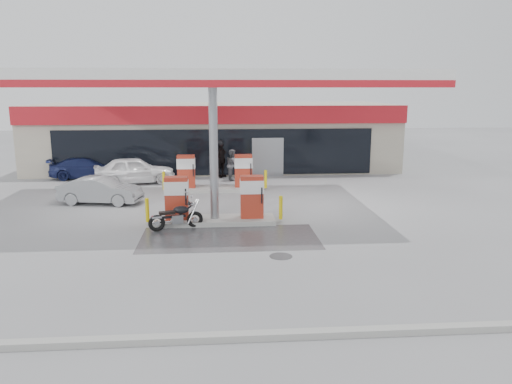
# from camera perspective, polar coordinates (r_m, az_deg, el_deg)

# --- Properties ---
(ground) EXTENTS (90.00, 90.00, 0.00)m
(ground) POSITION_cam_1_polar(r_m,az_deg,el_deg) (17.00, -4.74, -5.30)
(ground) COLOR gray
(ground) RESTS_ON ground
(wet_patch) EXTENTS (6.00, 3.00, 0.00)m
(wet_patch) POSITION_cam_1_polar(r_m,az_deg,el_deg) (17.00, -3.05, -5.27)
(wet_patch) COLOR #4C4C4F
(wet_patch) RESTS_ON ground
(drain_cover) EXTENTS (0.70, 0.70, 0.01)m
(drain_cover) POSITION_cam_1_polar(r_m,az_deg,el_deg) (15.21, 2.86, -7.34)
(drain_cover) COLOR #38383A
(drain_cover) RESTS_ON ground
(kerb) EXTENTS (28.00, 0.25, 0.15)m
(kerb) POSITION_cam_1_polar(r_m,az_deg,el_deg) (10.47, -4.88, -16.25)
(kerb) COLOR gray
(kerb) RESTS_ON ground
(store_building) EXTENTS (22.00, 8.22, 4.00)m
(store_building) POSITION_cam_1_polar(r_m,az_deg,el_deg) (32.32, -4.69, 6.50)
(store_building) COLOR #BDB59E
(store_building) RESTS_ON ground
(canopy) EXTENTS (16.00, 10.02, 5.51)m
(canopy) POSITION_cam_1_polar(r_m,az_deg,el_deg) (21.24, -4.94, 12.54)
(canopy) COLOR silver
(canopy) RESTS_ON ground
(pump_island_near) EXTENTS (5.14, 1.30, 1.78)m
(pump_island_near) POSITION_cam_1_polar(r_m,az_deg,el_deg) (18.74, -4.75, -1.42)
(pump_island_near) COLOR #9E9E99
(pump_island_near) RESTS_ON ground
(pump_island_far) EXTENTS (5.14, 1.30, 1.78)m
(pump_island_far) POSITION_cam_1_polar(r_m,az_deg,el_deg) (24.62, -4.70, 1.78)
(pump_island_far) COLOR #9E9E99
(pump_island_far) RESTS_ON ground
(parked_motorcycle) EXTENTS (1.95, 0.88, 1.03)m
(parked_motorcycle) POSITION_cam_1_polar(r_m,az_deg,el_deg) (18.10, -9.03, -2.84)
(parked_motorcycle) COLOR black
(parked_motorcycle) RESTS_ON ground
(sedan_white) EXTENTS (4.43, 2.48, 1.42)m
(sedan_white) POSITION_cam_1_polar(r_m,az_deg,el_deg) (27.15, -13.71, 2.43)
(sedan_white) COLOR white
(sedan_white) RESTS_ON ground
(attendant) EXTENTS (0.76, 0.91, 1.71)m
(attendant) POSITION_cam_1_polar(r_m,az_deg,el_deg) (27.37, -2.71, 3.13)
(attendant) COLOR #5A5A60
(attendant) RESTS_ON ground
(hatchback_silver) EXTENTS (3.74, 1.88, 1.18)m
(hatchback_silver) POSITION_cam_1_polar(r_m,az_deg,el_deg) (22.87, -17.37, 0.18)
(hatchback_silver) COLOR gray
(hatchback_silver) RESTS_ON ground
(parked_car_left) EXTENTS (4.15, 1.90, 1.18)m
(parked_car_left) POSITION_cam_1_polar(r_m,az_deg,el_deg) (29.50, -18.73, 2.62)
(parked_car_left) COLOR #17204E
(parked_car_left) RESTS_ON ground
(parked_car_right) EXTENTS (4.01, 2.82, 1.02)m
(parked_car_right) POSITION_cam_1_polar(r_m,az_deg,el_deg) (31.02, 7.41, 3.43)
(parked_car_right) COLOR #4D1013
(parked_car_right) RESTS_ON ground
(biker_walking) EXTENTS (1.24, 1.07, 2.00)m
(biker_walking) POSITION_cam_1_polar(r_m,az_deg,el_deg) (28.33, -4.05, 3.71)
(biker_walking) COLOR black
(biker_walking) RESTS_ON ground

